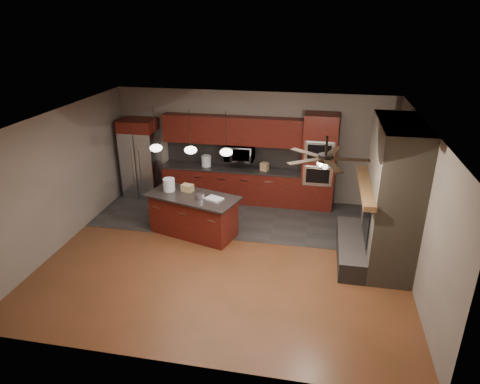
% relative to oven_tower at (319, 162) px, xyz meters
% --- Properties ---
extents(ground, '(7.00, 7.00, 0.00)m').
position_rel_oven_tower_xyz_m(ground, '(-1.70, -2.69, -1.19)').
color(ground, brown).
rests_on(ground, ground).
extents(ceiling, '(7.00, 6.00, 0.02)m').
position_rel_oven_tower_xyz_m(ceiling, '(-1.70, -2.69, 1.61)').
color(ceiling, white).
rests_on(ceiling, back_wall).
extents(back_wall, '(7.00, 0.02, 2.80)m').
position_rel_oven_tower_xyz_m(back_wall, '(-1.70, 0.31, 0.21)').
color(back_wall, gray).
rests_on(back_wall, ground).
extents(right_wall, '(0.02, 6.00, 2.80)m').
position_rel_oven_tower_xyz_m(right_wall, '(1.80, -2.69, 0.21)').
color(right_wall, gray).
rests_on(right_wall, ground).
extents(left_wall, '(0.02, 6.00, 2.80)m').
position_rel_oven_tower_xyz_m(left_wall, '(-5.20, -2.69, 0.21)').
color(left_wall, gray).
rests_on(left_wall, ground).
extents(slate_tile_patch, '(7.00, 2.40, 0.01)m').
position_rel_oven_tower_xyz_m(slate_tile_patch, '(-1.70, -0.89, -1.19)').
color(slate_tile_patch, '#302D2B').
rests_on(slate_tile_patch, ground).
extents(fireplace_column, '(1.30, 2.10, 2.80)m').
position_rel_oven_tower_xyz_m(fireplace_column, '(1.34, -2.29, 0.11)').
color(fireplace_column, brown).
rests_on(fireplace_column, ground).
extents(back_cabinetry, '(3.59, 0.64, 2.20)m').
position_rel_oven_tower_xyz_m(back_cabinetry, '(-2.18, 0.05, -0.30)').
color(back_cabinetry, '#5B1810').
rests_on(back_cabinetry, ground).
extents(oven_tower, '(0.80, 0.63, 2.38)m').
position_rel_oven_tower_xyz_m(oven_tower, '(0.00, 0.00, 0.00)').
color(oven_tower, '#5B1810').
rests_on(oven_tower, ground).
extents(microwave, '(0.73, 0.41, 0.50)m').
position_rel_oven_tower_xyz_m(microwave, '(-1.98, 0.06, 0.11)').
color(microwave, silver).
rests_on(microwave, back_cabinetry).
extents(refrigerator, '(0.88, 0.75, 2.06)m').
position_rel_oven_tower_xyz_m(refrigerator, '(-4.59, -0.07, -0.16)').
color(refrigerator, silver).
rests_on(refrigerator, ground).
extents(kitchen_island, '(2.16, 1.43, 0.92)m').
position_rel_oven_tower_xyz_m(kitchen_island, '(-2.62, -1.95, -0.73)').
color(kitchen_island, '#5B1810').
rests_on(kitchen_island, ground).
extents(white_bucket, '(0.35, 0.35, 0.28)m').
position_rel_oven_tower_xyz_m(white_bucket, '(-3.21, -1.77, -0.13)').
color(white_bucket, silver).
rests_on(white_bucket, kitchen_island).
extents(paint_can, '(0.20, 0.20, 0.12)m').
position_rel_oven_tower_xyz_m(paint_can, '(-2.41, -2.09, -0.21)').
color(paint_can, '#BBBBC0').
rests_on(paint_can, kitchen_island).
extents(paint_tray, '(0.42, 0.37, 0.03)m').
position_rel_oven_tower_xyz_m(paint_tray, '(-2.11, -2.06, -0.25)').
color(paint_tray, silver).
rests_on(paint_tray, kitchen_island).
extents(cardboard_box, '(0.28, 0.23, 0.15)m').
position_rel_oven_tower_xyz_m(cardboard_box, '(-2.80, -1.73, -0.19)').
color(cardboard_box, tan).
rests_on(cardboard_box, kitchen_island).
extents(counter_bucket, '(0.28, 0.28, 0.28)m').
position_rel_oven_tower_xyz_m(counter_bucket, '(-2.84, 0.01, -0.15)').
color(counter_bucket, silver).
rests_on(counter_bucket, back_cabinetry).
extents(counter_box, '(0.23, 0.21, 0.21)m').
position_rel_oven_tower_xyz_m(counter_box, '(-1.32, -0.04, -0.19)').
color(counter_box, tan).
rests_on(counter_box, back_cabinetry).
extents(pendant_left, '(0.26, 0.26, 0.92)m').
position_rel_oven_tower_xyz_m(pendant_left, '(-3.35, -1.99, 0.77)').
color(pendant_left, black).
rests_on(pendant_left, ceiling).
extents(pendant_center, '(0.26, 0.26, 0.92)m').
position_rel_oven_tower_xyz_m(pendant_center, '(-2.60, -1.99, 0.77)').
color(pendant_center, black).
rests_on(pendant_center, ceiling).
extents(pendant_right, '(0.26, 0.26, 0.92)m').
position_rel_oven_tower_xyz_m(pendant_right, '(-1.85, -1.99, 0.77)').
color(pendant_right, black).
rests_on(pendant_right, ceiling).
extents(ceiling_fan, '(1.27, 1.33, 0.41)m').
position_rel_oven_tower_xyz_m(ceiling_fan, '(0.10, -3.49, 1.27)').
color(ceiling_fan, black).
rests_on(ceiling_fan, ceiling).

